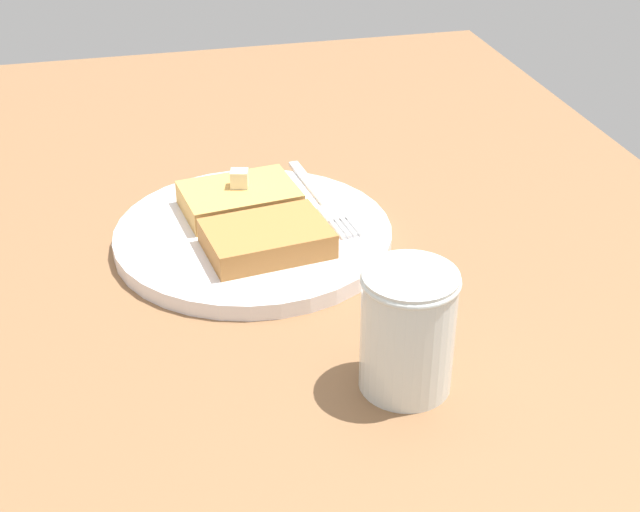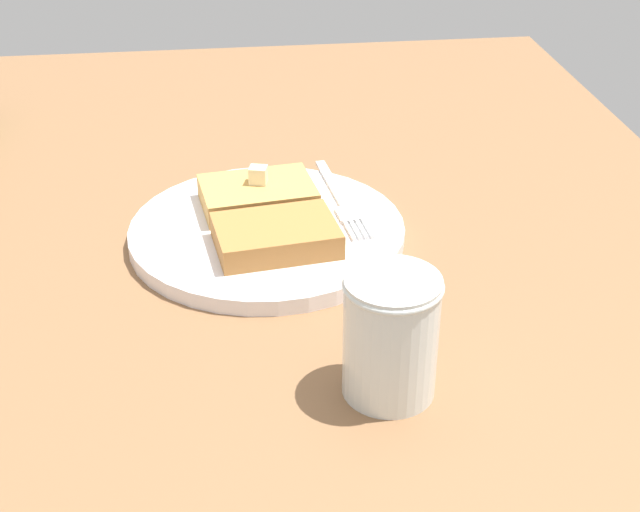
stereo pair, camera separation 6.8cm
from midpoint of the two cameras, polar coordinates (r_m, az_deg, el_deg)
table_surface at (r=86.48cm, az=-10.64°, el=2.17°), size 95.40×95.40×2.52cm
plate at (r=78.96cm, az=-6.76°, el=1.30°), size 24.41×24.41×1.42cm
toast_slice_left at (r=81.50cm, az=-7.57°, el=3.58°), size 8.46×11.00×2.17cm
toast_slice_middle at (r=74.84cm, az=-6.03°, el=1.05°), size 8.46×11.00×2.17cm
butter_pat_primary at (r=80.99cm, az=-7.60°, el=4.87°), size 1.76×1.87×1.57cm
fork at (r=82.30cm, az=-2.09°, el=3.42°), size 16.06×3.25×0.36cm
syrup_jar at (r=60.07cm, az=2.38°, el=-5.18°), size 6.65×6.65×9.01cm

